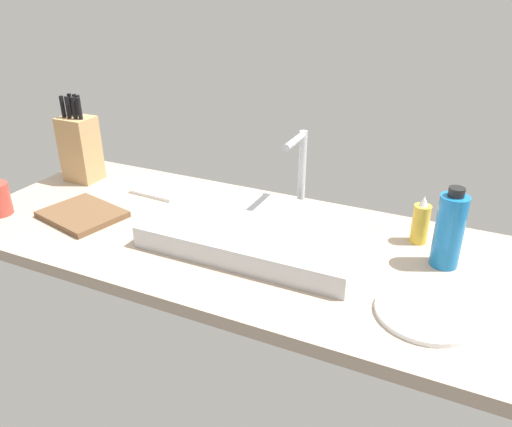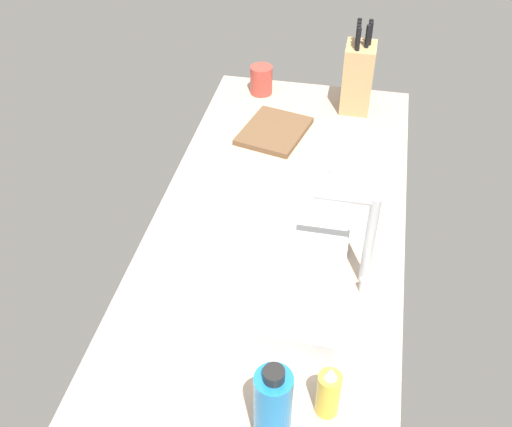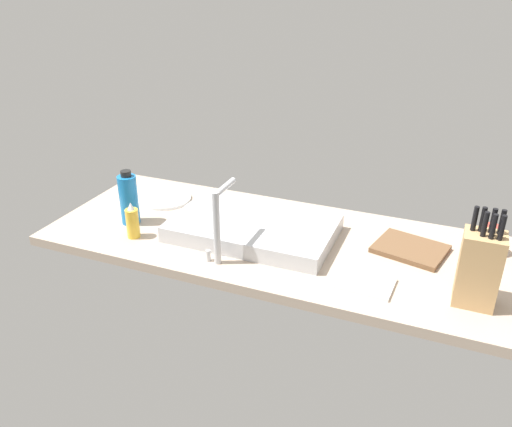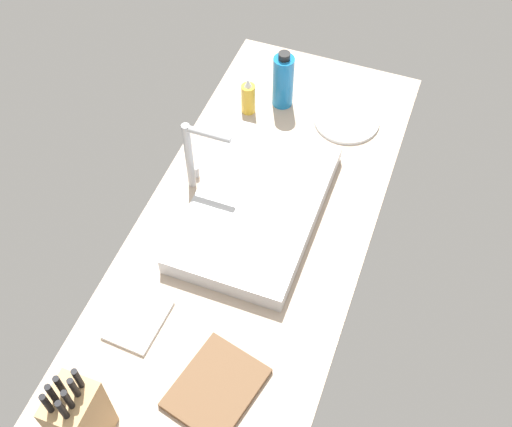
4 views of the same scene
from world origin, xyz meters
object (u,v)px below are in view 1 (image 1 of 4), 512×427
Objects in this scene: faucet at (301,166)px; soap_bottle at (421,222)px; knife_block at (80,148)px; dish_towel at (161,189)px; cutting_board at (82,214)px; sink_basin at (260,231)px; water_bottle at (449,230)px; dinner_plate at (426,312)px.

soap_bottle is at bearing -4.84° from faucet.
knife_block reaches higher than dish_towel.
knife_block reaches higher than faucet.
cutting_board reaches higher than dish_towel.
sink_basin is at bearing -100.15° from faucet.
cutting_board is (-54.97, -9.77, -2.06)cm from sink_basin.
water_bottle is at bearing -5.44° from dish_towel.
dish_towel is at bearing 174.56° from water_bottle.
faucet is at bearing 4.51° from knife_block.
cutting_board is 104.61cm from water_bottle.
knife_block reaches higher than sink_basin.
knife_block is at bearing 130.89° from cutting_board.
knife_block reaches higher than cutting_board.
soap_bottle is at bearing 16.13° from cutting_board.
soap_bottle is at bearing 101.76° from dinner_plate.
dinner_plate is at bearing -17.84° from sink_basin.
cutting_board is at bearing -110.89° from dish_towel.
water_bottle is 0.97× the size of dinner_plate.
sink_basin is 77.54cm from knife_block.
soap_bottle is at bearing 0.49° from dish_towel.
sink_basin is 43.80cm from soap_bottle.
soap_bottle is at bearing 129.11° from water_bottle.
cutting_board is at bearing -163.87° from soap_bottle.
dish_towel is at bearing -175.52° from faucet.
water_bottle is at bearing -15.99° from faucet.
soap_bottle reaches higher than cutting_board.
sink_basin is 49.19cm from dinner_plate.
sink_basin reaches higher than dish_towel.
cutting_board is 28.60cm from dish_towel.
water_bottle reaches higher than dish_towel.
faucet reaches higher than sink_basin.
faucet is at bearing 27.48° from cutting_board.
dish_towel is (-92.48, 8.81, -9.29)cm from water_bottle.
dinner_plate is (6.82, -32.74, -5.39)cm from soap_bottle.
sink_basin is at bearing 10.07° from cutting_board.
dish_towel is (-91.54, 32.01, 0.00)cm from dinner_plate.
sink_basin is 1.95× the size of knife_block.
sink_basin is 55.87cm from cutting_board.
knife_block reaches higher than soap_bottle.
faucet is at bearing 79.85° from sink_basin.
sink_basin is 3.45× the size of dish_towel.
faucet is at bearing 4.48° from dish_towel.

